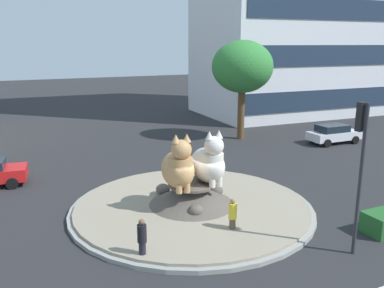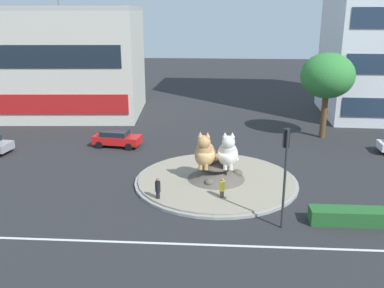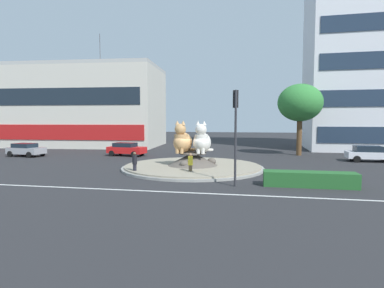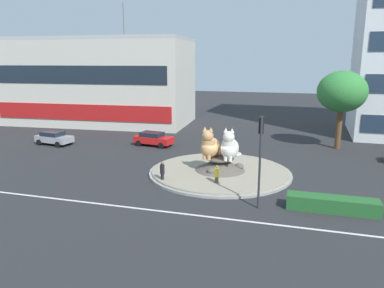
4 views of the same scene
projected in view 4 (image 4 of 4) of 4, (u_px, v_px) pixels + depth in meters
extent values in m
plane|color=#28282B|center=(220.00, 173.00, 30.17)|extent=(160.00, 160.00, 0.00)
cube|color=silver|center=(190.00, 215.00, 22.11)|extent=(112.00, 0.20, 0.01)
cylinder|color=gray|center=(220.00, 172.00, 30.15)|extent=(11.62, 11.62, 0.18)
cylinder|color=gray|center=(220.00, 171.00, 30.12)|extent=(11.16, 11.16, 0.12)
cone|color=#564F47|center=(220.00, 164.00, 29.99)|extent=(4.10, 4.10, 1.05)
cylinder|color=#564F47|center=(220.00, 158.00, 29.88)|extent=(2.25, 2.25, 0.12)
ellipsoid|color=#564F47|center=(239.00, 167.00, 29.98)|extent=(0.74, 0.62, 0.59)
ellipsoid|color=#564F47|center=(215.00, 160.00, 31.90)|extent=(0.71, 0.77, 0.57)
ellipsoid|color=#564F47|center=(211.00, 171.00, 28.87)|extent=(0.67, 0.63, 0.54)
ellipsoid|color=tan|center=(210.00, 147.00, 29.73)|extent=(1.70, 2.43, 1.66)
cylinder|color=tan|center=(208.00, 146.00, 29.28)|extent=(1.19, 1.19, 1.04)
sphere|color=tan|center=(208.00, 136.00, 28.93)|extent=(0.91, 0.91, 0.91)
torus|color=tan|center=(218.00, 153.00, 30.58)|extent=(0.98, 0.98, 0.21)
cone|color=tan|center=(211.00, 129.00, 28.72)|extent=(0.41, 0.41, 0.37)
cone|color=tan|center=(205.00, 129.00, 28.91)|extent=(0.41, 0.41, 0.37)
cylinder|color=tan|center=(209.00, 158.00, 29.06)|extent=(0.29, 0.29, 0.41)
cylinder|color=tan|center=(204.00, 157.00, 29.20)|extent=(0.29, 0.29, 0.41)
ellipsoid|color=silver|center=(230.00, 149.00, 29.39)|extent=(1.48, 2.29, 1.64)
cylinder|color=silver|center=(229.00, 148.00, 28.92)|extent=(1.09, 1.09, 1.03)
sphere|color=silver|center=(229.00, 137.00, 28.57)|extent=(0.90, 0.90, 0.90)
torus|color=silver|center=(236.00, 154.00, 30.31)|extent=(1.15, 1.15, 0.21)
cone|color=silver|center=(232.00, 130.00, 28.39)|extent=(0.38, 0.38, 0.37)
cone|color=silver|center=(226.00, 130.00, 28.51)|extent=(0.38, 0.38, 0.37)
cylinder|color=silver|center=(230.00, 159.00, 28.71)|extent=(0.29, 0.29, 0.41)
cylinder|color=silver|center=(225.00, 158.00, 28.80)|extent=(0.29, 0.29, 0.41)
cylinder|color=#2D2D33|center=(260.00, 164.00, 22.45)|extent=(0.14, 0.14, 5.80)
cube|color=black|center=(261.00, 125.00, 22.13)|extent=(0.35, 0.28, 1.05)
sphere|color=#360606|center=(261.00, 120.00, 22.14)|extent=(0.18, 0.18, 0.18)
sphere|color=orange|center=(261.00, 125.00, 22.21)|extent=(0.18, 0.18, 0.18)
sphere|color=black|center=(261.00, 130.00, 22.28)|extent=(0.18, 0.18, 0.18)
cube|color=beige|center=(100.00, 83.00, 53.76)|extent=(26.73, 13.84, 11.69)
cube|color=#B21919|center=(81.00, 112.00, 48.71)|extent=(24.88, 1.81, 2.10)
cube|color=#19232D|center=(79.00, 75.00, 47.64)|extent=(23.84, 1.70, 2.34)
cube|color=#B2B2AD|center=(98.00, 40.00, 52.40)|extent=(26.73, 13.84, 0.50)
cylinder|color=#4C4C51|center=(124.00, 20.00, 48.57)|extent=(0.10, 0.10, 4.31)
cube|color=#235B28|center=(332.00, 204.00, 22.53)|extent=(5.44, 1.20, 0.90)
cylinder|color=brown|center=(339.00, 130.00, 38.25)|extent=(0.58, 0.58, 3.99)
ellipsoid|color=#337F38|center=(342.00, 92.00, 37.36)|extent=(4.96, 4.96, 4.22)
cylinder|color=black|center=(162.00, 178.00, 27.69)|extent=(0.26, 0.26, 0.78)
cylinder|color=black|center=(162.00, 169.00, 27.53)|extent=(0.35, 0.35, 0.67)
sphere|color=brown|center=(162.00, 163.00, 27.43)|extent=(0.22, 0.22, 0.22)
cylinder|color=brown|center=(217.00, 181.00, 27.03)|extent=(0.26, 0.26, 0.75)
cylinder|color=yellow|center=(217.00, 172.00, 26.87)|extent=(0.35, 0.35, 0.65)
sphere|color=#936B4C|center=(217.00, 167.00, 26.78)|extent=(0.21, 0.21, 0.21)
cube|color=#99999E|center=(54.00, 139.00, 40.33)|extent=(4.25, 2.38, 0.67)
cube|color=#19232D|center=(53.00, 134.00, 40.28)|extent=(2.46, 1.91, 0.46)
cylinder|color=black|center=(70.00, 141.00, 40.69)|extent=(0.66, 0.31, 0.64)
cylinder|color=black|center=(58.00, 145.00, 39.06)|extent=(0.66, 0.31, 0.64)
cylinder|color=black|center=(52.00, 139.00, 41.75)|extent=(0.66, 0.31, 0.64)
cylinder|color=black|center=(39.00, 142.00, 40.12)|extent=(0.66, 0.31, 0.64)
cube|color=red|center=(154.00, 140.00, 39.81)|extent=(4.41, 2.35, 0.70)
cube|color=#19232D|center=(152.00, 134.00, 39.76)|extent=(2.55, 1.87, 0.46)
cylinder|color=black|center=(169.00, 142.00, 40.11)|extent=(0.66, 0.31, 0.64)
cylinder|color=black|center=(161.00, 146.00, 38.54)|extent=(0.66, 0.31, 0.64)
cylinder|color=black|center=(147.00, 140.00, 41.22)|extent=(0.66, 0.31, 0.64)
cylinder|color=black|center=(139.00, 143.00, 39.66)|extent=(0.66, 0.31, 0.64)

